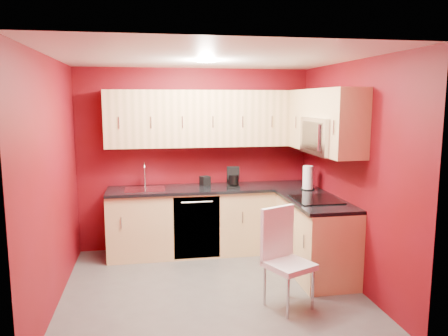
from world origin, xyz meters
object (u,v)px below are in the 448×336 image
object	(u,v)px
coffee_maker	(233,178)
dining_chair	(289,260)
sink	(145,186)
napkin_holder	(205,181)
paper_towel	(308,178)
microwave	(328,136)

from	to	relation	value
coffee_maker	dining_chair	world-z (taller)	coffee_maker
sink	napkin_holder	xyz separation A→B (m)	(0.81, 0.11, 0.03)
sink	dining_chair	xyz separation A→B (m)	(1.40, -1.77, -0.44)
napkin_holder	coffee_maker	bearing A→B (deg)	-33.13
sink	coffee_maker	world-z (taller)	sink
paper_towel	dining_chair	distance (m)	1.64
dining_chair	paper_towel	bearing A→B (deg)	38.70
sink	paper_towel	bearing A→B (deg)	-10.83
coffee_maker	napkin_holder	xyz separation A→B (m)	(-0.35, 0.23, -0.07)
coffee_maker	dining_chair	size ratio (longest dim) A/B	0.27
coffee_maker	dining_chair	xyz separation A→B (m)	(0.24, -1.66, -0.55)
coffee_maker	napkin_holder	size ratio (longest dim) A/B	2.16
napkin_holder	dining_chair	xyz separation A→B (m)	(0.59, -1.89, -0.47)
sink	napkin_holder	distance (m)	0.82
microwave	coffee_maker	xyz separation A→B (m)	(-0.93, 0.89, -0.61)
coffee_maker	paper_towel	xyz separation A→B (m)	(0.94, -0.29, 0.02)
napkin_holder	paper_towel	distance (m)	1.39
microwave	dining_chair	distance (m)	1.55
microwave	paper_towel	size ratio (longest dim) A/B	2.43
sink	coffee_maker	bearing A→B (deg)	-5.63
paper_towel	napkin_holder	bearing A→B (deg)	158.16
paper_towel	dining_chair	xyz separation A→B (m)	(-0.70, -1.37, -0.56)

